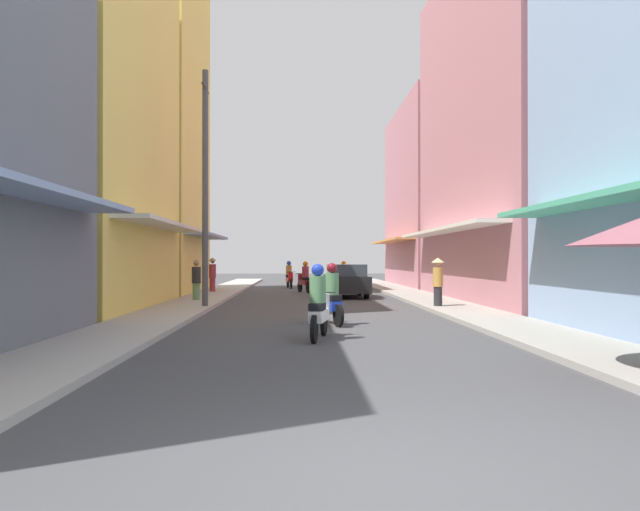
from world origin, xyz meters
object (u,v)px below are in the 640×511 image
pedestrian_midway (196,282)px  utility_pole (205,187)px  motorbike_white (319,306)px  motorbike_maroon (304,279)px  motorbike_red (289,276)px  pedestrian_crossing (212,273)px  motorbike_blue (330,297)px  parked_car (346,280)px  motorbike_black (343,277)px  pedestrian_far (438,280)px

pedestrian_midway → utility_pole: (0.81, -3.11, 3.26)m
motorbike_white → pedestrian_midway: bearing=112.1°
motorbike_maroon → pedestrian_midway: bearing=-121.6°
motorbike_red → pedestrian_midway: 12.09m
pedestrian_crossing → utility_pole: (1.03, -9.02, 3.08)m
motorbike_blue → parked_car: (1.31, 11.15, 0.04)m
motorbike_maroon → motorbike_blue: bearing=-88.1°
motorbike_red → pedestrian_midway: bearing=-106.3°
motorbike_black → motorbike_red: (-2.98, 1.75, 0.00)m
motorbike_red → pedestrian_crossing: bearing=-122.5°
motorbike_maroon → pedestrian_crossing: 4.55m
parked_car → pedestrian_crossing: bearing=156.9°
parked_car → utility_pole: 8.87m
motorbike_white → pedestrian_far: 8.42m
motorbike_blue → parked_car: 11.23m
motorbike_black → parked_car: 6.61m
motorbike_red → pedestrian_crossing: pedestrian_crossing is taller
motorbike_white → motorbike_maroon: size_ratio=1.03×
motorbike_maroon → motorbike_black: size_ratio=0.99×
motorbike_maroon → pedestrian_midway: (-4.22, -6.86, 0.11)m
pedestrian_crossing → pedestrian_midway: (0.22, -5.91, -0.17)m
motorbike_maroon → pedestrian_crossing: pedestrian_crossing is taller
parked_car → utility_pole: size_ratio=0.52×
parked_car → utility_pole: bearing=-129.4°
motorbike_black → motorbike_blue: bearing=-95.4°
motorbike_white → pedestrian_midway: size_ratio=1.10×
motorbike_white → motorbike_red: 22.33m
parked_car → motorbike_red: bearing=107.4°
motorbike_black → pedestrian_crossing: pedestrian_crossing is taller
motorbike_white → motorbike_blue: bearing=82.5°
motorbike_red → pedestrian_far: 15.88m
motorbike_white → motorbike_blue: 2.83m
motorbike_black → pedestrian_midway: bearing=-123.0°
motorbike_maroon → pedestrian_crossing: (-4.44, -0.95, 0.29)m
parked_car → pedestrian_crossing: 6.80m
motorbike_black → motorbike_blue: 17.83m
motorbike_maroon → parked_car: size_ratio=0.42×
pedestrian_midway → motorbike_maroon: bearing=58.4°
motorbike_black → pedestrian_crossing: 7.69m
motorbike_white → motorbike_red: same height
motorbike_black → motorbike_blue: same height
motorbike_maroon → motorbike_blue: 14.78m
pedestrian_far → pedestrian_midway: bearing=158.2°
motorbike_blue → motorbike_red: size_ratio=0.97×
parked_car → pedestrian_far: bearing=-69.2°
motorbike_red → pedestrian_midway: size_ratio=1.10×
motorbike_white → pedestrian_far: bearing=60.0°
motorbike_blue → pedestrian_crossing: 14.68m
motorbike_white → motorbike_black: bearing=84.3°
motorbike_white → motorbike_black: same height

